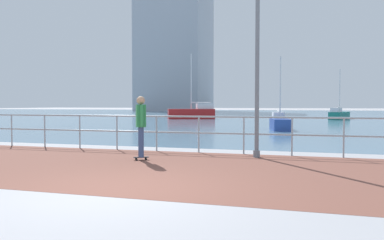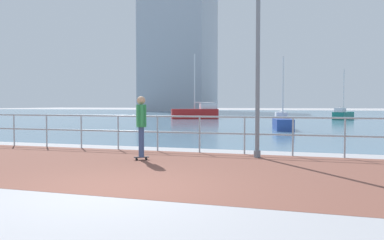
{
  "view_description": "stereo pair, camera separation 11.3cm",
  "coord_description": "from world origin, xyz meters",
  "px_view_note": "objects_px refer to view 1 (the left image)",
  "views": [
    {
      "loc": [
        3.01,
        -5.95,
        1.49
      ],
      "look_at": [
        0.39,
        3.2,
        1.1
      ],
      "focal_mm": 35.31,
      "sensor_mm": 36.0,
      "label": 1
    },
    {
      "loc": [
        3.12,
        -5.92,
        1.49
      ],
      "look_at": [
        0.39,
        3.2,
        1.1
      ],
      "focal_mm": 35.31,
      "sensor_mm": 36.0,
      "label": 2
    }
  ],
  "objects_px": {
    "sailboat_white": "(280,123)",
    "sailboat_gray": "(193,113)",
    "skateboarder": "(141,122)",
    "sailboat_teal": "(339,115)",
    "lamppost": "(258,47)"
  },
  "relations": [
    {
      "from": "skateboarder",
      "to": "sailboat_gray",
      "type": "xyz_separation_m",
      "value": [
        -6.61,
        28.37,
        -0.39
      ]
    },
    {
      "from": "lamppost",
      "to": "sailboat_white",
      "type": "distance_m",
      "value": 12.36
    },
    {
      "from": "skateboarder",
      "to": "sailboat_gray",
      "type": "height_order",
      "value": "sailboat_gray"
    },
    {
      "from": "sailboat_gray",
      "to": "sailboat_teal",
      "type": "distance_m",
      "value": 14.53
    },
    {
      "from": "sailboat_white",
      "to": "lamppost",
      "type": "bearing_deg",
      "value": -90.08
    },
    {
      "from": "lamppost",
      "to": "skateboarder",
      "type": "height_order",
      "value": "lamppost"
    },
    {
      "from": "sailboat_white",
      "to": "sailboat_gray",
      "type": "xyz_separation_m",
      "value": [
        -9.55,
        14.76,
        0.23
      ]
    },
    {
      "from": "lamppost",
      "to": "sailboat_teal",
      "type": "height_order",
      "value": "lamppost"
    },
    {
      "from": "sailboat_teal",
      "to": "sailboat_gray",
      "type": "bearing_deg",
      "value": -172.25
    },
    {
      "from": "sailboat_teal",
      "to": "lamppost",
      "type": "bearing_deg",
      "value": -99.6
    },
    {
      "from": "skateboarder",
      "to": "sailboat_gray",
      "type": "distance_m",
      "value": 29.14
    },
    {
      "from": "sailboat_white",
      "to": "sailboat_gray",
      "type": "bearing_deg",
      "value": 122.89
    },
    {
      "from": "skateboarder",
      "to": "sailboat_teal",
      "type": "relative_size",
      "value": 0.35
    },
    {
      "from": "sailboat_white",
      "to": "sailboat_gray",
      "type": "relative_size",
      "value": 0.64
    },
    {
      "from": "sailboat_white",
      "to": "skateboarder",
      "type": "bearing_deg",
      "value": -102.17
    }
  ]
}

